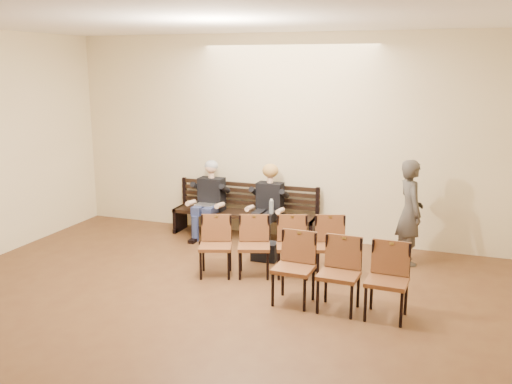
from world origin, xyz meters
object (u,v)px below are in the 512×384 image
seated_woman (268,206)px  passerby (411,204)px  laptop (205,206)px  chair_row_back (273,247)px  seated_man (209,200)px  bench (244,225)px  water_bottle (271,214)px  bag (265,251)px  chair_row_front (339,275)px

seated_woman → passerby: (2.35, -0.25, 0.29)m
laptop → seated_woman: bearing=-0.6°
chair_row_back → seated_man: bearing=119.4°
seated_man → bench: bearing=11.2°
seated_woman → chair_row_back: (0.58, -1.48, -0.20)m
seated_man → water_bottle: size_ratio=5.31×
bench → seated_man: (-0.61, -0.12, 0.43)m
bag → passerby: passerby is taller
seated_woman → water_bottle: (0.15, -0.27, -0.05)m
bench → seated_man: 0.76m
bench → laptop: bearing=-158.4°
bench → water_bottle: bearing=-31.6°
seated_man → laptop: bearing=-99.0°
laptop → water_bottle: size_ratio=1.32×
chair_row_back → passerby: bearing=15.7°
bag → chair_row_front: 2.08m
water_bottle → passerby: bearing=0.5°
water_bottle → bag: 0.76m
water_bottle → seated_man: bearing=167.8°
water_bottle → chair_row_front: (1.57, -2.06, -0.12)m
chair_row_back → seated_woman: bearing=92.4°
bag → water_bottle: bearing=99.7°
bag → chair_row_back: 0.73m
seated_man → water_bottle: bearing=-12.2°
laptop → passerby: (3.46, -0.12, 0.35)m
chair_row_front → laptop: bearing=144.2°
seated_woman → bag: size_ratio=3.23×
seated_woman → chair_row_back: 1.60m
bench → bag: bench is taller
seated_man → chair_row_back: size_ratio=0.63×
seated_man → chair_row_front: seated_man is taller
bag → seated_woman: bearing=105.9°
seated_woman → chair_row_front: seated_woman is taller
seated_man → passerby: (3.44, -0.25, 0.26)m
passerby → chair_row_front: size_ratio=1.12×
bench → passerby: bearing=-7.4°
laptop → chair_row_front: size_ratio=0.20×
bench → seated_man: seated_man is taller
water_bottle → chair_row_front: chair_row_front is taller
passerby → bag: bearing=83.3°
seated_man → bag: bearing=-33.5°
passerby → seated_woman: bearing=60.3°
bench → seated_man: bearing=-168.8°
bench → laptop: 0.76m
laptop → water_bottle: water_bottle is taller
seated_woman → chair_row_back: seated_woman is taller
laptop → chair_row_back: bearing=-45.7°
bag → chair_row_back: chair_row_back is taller
bench → bag: bearing=-53.8°
seated_man → chair_row_back: seated_man is taller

